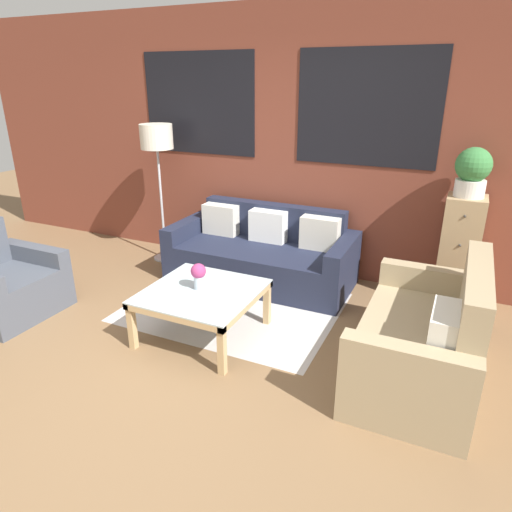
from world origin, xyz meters
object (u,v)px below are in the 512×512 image
Objects in this scene: coffee_table at (202,297)px; drawer_cabinet at (458,253)px; armchair_corner at (4,285)px; flower_vase at (198,274)px; couch_dark at (262,255)px; settee_vintage at (424,341)px; potted_plant at (473,171)px; floor_lamp at (157,144)px.

drawer_cabinet is (1.90, 1.51, 0.18)m from coffee_table.
drawer_cabinet is at bearing 26.95° from armchair_corner.
drawer_cabinet reaches higher than flower_vase.
couch_dark is 1.29m from coffee_table.
settee_vintage reaches higher than armchair_corner.
potted_plant is at bearing 26.95° from armchair_corner.
couch_dark is 2.19m from potted_plant.
drawer_cabinet is 0.77m from potted_plant.
coffee_table is at bearing 12.37° from armchair_corner.
armchair_corner is 1.93m from flower_vase.
coffee_table is 2.61m from potted_plant.
potted_plant is at bearing 37.72° from flower_vase.
drawer_cabinet is 2.44m from flower_vase.
couch_dark is 1.81× the size of drawer_cabinet.
flower_vase is at bearing -90.59° from couch_dark.
armchair_corner reaches higher than flower_vase.
floor_lamp reaches higher than flower_vase.
drawer_cabinet reaches higher than couch_dark.
couch_dark is 8.64× the size of flower_vase.
floor_lamp is 7.06× the size of flower_vase.
floor_lamp is 3.36m from drawer_cabinet.
armchair_corner is 3.71× the size of flower_vase.
armchair_corner is 1.94m from coffee_table.
couch_dark is 4.48× the size of potted_plant.
flower_vase is at bearing 152.76° from coffee_table.
armchair_corner reaches higher than coffee_table.
armchair_corner is at bearing -137.74° from couch_dark.
settee_vintage is 1.77m from coffee_table.
couch_dark is 2.16× the size of coffee_table.
potted_plant is (3.79, 1.93, 1.03)m from armchair_corner.
couch_dark is at bearing -173.26° from drawer_cabinet.
drawer_cabinet is at bearing 37.72° from flower_vase.
settee_vintage is 3.51m from floor_lamp.
settee_vintage is (1.79, -1.13, 0.02)m from couch_dark.
settee_vintage is at bearing -95.64° from potted_plant.
couch_dark is 2.33× the size of armchair_corner.
floor_lamp is at bearing 159.09° from settee_vintage.
floor_lamp reaches higher than potted_plant.
floor_lamp is (-1.35, 1.35, 1.02)m from coffee_table.
potted_plant is (3.25, 0.16, -0.07)m from floor_lamp.
coffee_table is 4.00× the size of flower_vase.
settee_vintage is 0.91× the size of floor_lamp.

